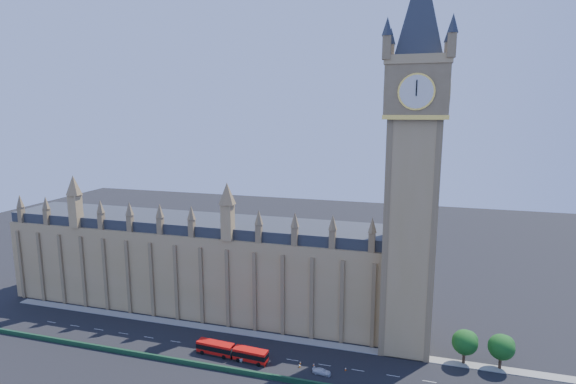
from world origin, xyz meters
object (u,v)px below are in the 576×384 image
(car_silver, at_px, (248,360))
(car_white, at_px, (322,372))
(car_grey, at_px, (235,355))
(red_bus, at_px, (232,351))

(car_silver, height_order, car_white, car_silver)
(car_grey, relative_size, car_silver, 0.97)
(car_silver, relative_size, car_white, 0.96)
(car_grey, bearing_deg, car_white, -99.37)
(red_bus, bearing_deg, car_white, 2.35)
(red_bus, xyz_separation_m, car_white, (22.79, -0.75, -1.03))
(car_grey, height_order, car_silver, car_grey)
(car_silver, bearing_deg, red_bus, 76.59)
(car_grey, xyz_separation_m, car_silver, (4.00, -1.11, -0.00))
(car_grey, distance_m, car_silver, 4.15)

